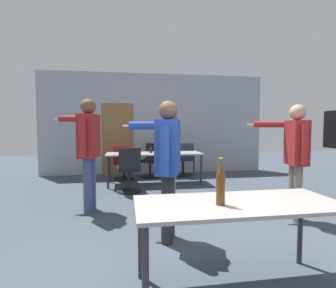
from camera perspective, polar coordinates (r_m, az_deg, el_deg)
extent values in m
cube|color=#A3A8B2|center=(7.78, -2.75, 4.39)|extent=(6.57, 0.10, 2.93)
cube|color=olive|center=(7.69, -10.87, 1.07)|extent=(0.90, 0.02, 2.05)
cube|color=gray|center=(2.30, 15.05, -12.47)|extent=(1.71, 0.71, 0.03)
cylinder|color=#2D2D33|center=(2.00, -4.93, -26.70)|extent=(0.05, 0.05, 0.72)
cylinder|color=#2D2D33|center=(2.52, -5.99, -19.92)|extent=(0.05, 0.05, 0.72)
cylinder|color=#2D2D33|center=(3.05, 26.81, -16.07)|extent=(0.05, 0.05, 0.72)
cube|color=gray|center=(6.31, -3.01, -2.09)|extent=(2.27, 0.80, 0.03)
cylinder|color=#2D2D33|center=(6.00, -12.97, -6.09)|extent=(0.05, 0.05, 0.72)
cylinder|color=#2D2D33|center=(6.23, 7.26, -5.65)|extent=(0.05, 0.05, 0.72)
cylinder|color=#2D2D33|center=(6.67, -12.59, -5.10)|extent=(0.05, 0.05, 0.72)
cylinder|color=#2D2D33|center=(6.88, 5.66, -4.76)|extent=(0.05, 0.05, 0.72)
cylinder|color=beige|center=(5.08, 0.74, -7.36)|extent=(0.12, 0.12, 0.79)
cylinder|color=beige|center=(5.24, 0.99, -7.01)|extent=(0.12, 0.12, 0.79)
cube|color=silver|center=(5.08, 0.88, 0.64)|extent=(0.33, 0.44, 0.62)
sphere|color=brown|center=(5.07, 0.88, 5.37)|extent=(0.22, 0.22, 0.22)
cylinder|color=silver|center=(4.84, 0.49, 0.31)|extent=(0.09, 0.09, 0.54)
cylinder|color=silver|center=(5.35, -1.62, 3.51)|extent=(0.54, 0.25, 0.09)
cube|color=white|center=(5.41, -4.73, 3.50)|extent=(0.13, 0.07, 0.03)
cylinder|color=slate|center=(4.26, 26.38, -9.69)|extent=(0.12, 0.12, 0.82)
cylinder|color=slate|center=(4.41, 25.50, -9.23)|extent=(0.12, 0.12, 0.82)
cube|color=maroon|center=(4.23, 26.21, 0.27)|extent=(0.29, 0.42, 0.65)
sphere|color=tan|center=(4.23, 26.38, 6.18)|extent=(0.23, 0.23, 0.23)
cylinder|color=maroon|center=(4.02, 27.61, -0.11)|extent=(0.09, 0.09, 0.56)
cylinder|color=maroon|center=(4.34, 21.64, 3.99)|extent=(0.57, 0.20, 0.09)
cube|color=white|center=(4.25, 17.71, 4.09)|extent=(0.12, 0.06, 0.03)
cylinder|color=#28282D|center=(3.16, -0.21, -14.03)|extent=(0.14, 0.14, 0.81)
cylinder|color=#28282D|center=(3.34, 0.27, -13.05)|extent=(0.14, 0.14, 0.81)
cube|color=#23429E|center=(3.11, 0.04, -0.63)|extent=(0.38, 0.51, 0.64)
sphere|color=brown|center=(3.11, 0.04, 7.34)|extent=(0.23, 0.23, 0.23)
cylinder|color=#23429E|center=(2.84, -0.75, -1.50)|extent=(0.11, 0.11, 0.55)
cylinder|color=#23429E|center=(3.43, -3.91, 4.03)|extent=(0.56, 0.27, 0.11)
cube|color=white|center=(3.50, -8.84, 3.99)|extent=(0.13, 0.07, 0.03)
cylinder|color=#3D4C75|center=(4.39, -17.07, -8.68)|extent=(0.14, 0.14, 0.88)
cylinder|color=#3D4C75|center=(4.56, -16.28, -8.20)|extent=(0.14, 0.14, 0.88)
cube|color=maroon|center=(4.38, -16.86, 1.70)|extent=(0.33, 0.48, 0.69)
sphere|color=brown|center=(4.39, -16.98, 7.83)|extent=(0.24, 0.24, 0.24)
cylinder|color=maroon|center=(4.12, -18.12, 1.33)|extent=(0.11, 0.11, 0.60)
cylinder|color=maroon|center=(4.74, -19.27, 5.22)|extent=(0.61, 0.22, 0.11)
cube|color=white|center=(4.87, -22.89, 5.09)|extent=(0.12, 0.06, 0.03)
cylinder|color=black|center=(7.03, -9.53, -7.45)|extent=(0.52, 0.52, 0.03)
cylinder|color=black|center=(7.00, -9.55, -5.77)|extent=(0.06, 0.06, 0.39)
cube|color=maroon|center=(6.96, -9.57, -3.88)|extent=(0.53, 0.53, 0.08)
cube|color=maroon|center=(6.68, -9.97, -2.04)|extent=(0.44, 0.13, 0.42)
cylinder|color=black|center=(7.21, -3.90, -7.13)|extent=(0.52, 0.52, 0.03)
cylinder|color=black|center=(7.17, -3.91, -5.49)|extent=(0.06, 0.06, 0.39)
cube|color=black|center=(7.14, -3.92, -3.63)|extent=(0.62, 0.62, 0.08)
cube|color=black|center=(7.35, -3.19, -1.45)|extent=(0.42, 0.25, 0.42)
cylinder|color=black|center=(5.69, -8.51, -10.11)|extent=(0.52, 0.52, 0.03)
cylinder|color=black|center=(5.64, -8.53, -7.88)|extent=(0.06, 0.06, 0.42)
cube|color=black|center=(5.59, -8.56, -5.36)|extent=(0.50, 0.50, 0.08)
cube|color=black|center=(5.30, -8.33, -3.13)|extent=(0.44, 0.09, 0.42)
cylinder|color=black|center=(7.45, 3.30, -6.77)|extent=(0.52, 0.52, 0.03)
cylinder|color=black|center=(7.42, 3.31, -5.12)|extent=(0.06, 0.06, 0.40)
cube|color=navy|center=(7.38, 3.31, -3.26)|extent=(0.48, 0.48, 0.08)
cube|color=navy|center=(7.11, 3.86, -1.51)|extent=(0.44, 0.08, 0.42)
cylinder|color=#563314|center=(2.16, 11.38, -9.60)|extent=(0.07, 0.07, 0.25)
cone|color=#563314|center=(2.12, 11.44, -4.75)|extent=(0.06, 0.06, 0.11)
cylinder|color=gold|center=(2.12, 11.46, -3.11)|extent=(0.03, 0.03, 0.01)
cylinder|color=#232328|center=(6.38, -3.78, -1.35)|extent=(0.08, 0.08, 0.12)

